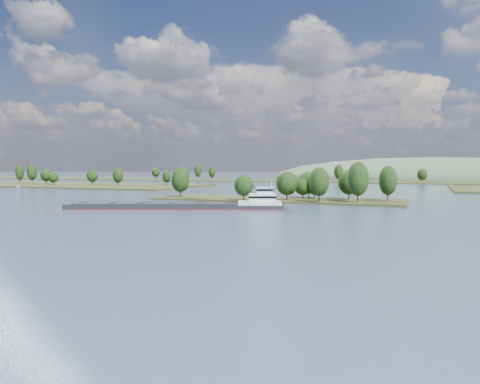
% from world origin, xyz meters
% --- Properties ---
extents(ground, '(1800.00, 1800.00, 0.00)m').
position_xyz_m(ground, '(0.00, 120.00, 0.00)').
color(ground, '#34455A').
rests_on(ground, ground).
extents(tree_island, '(100.00, 31.90, 15.93)m').
position_xyz_m(tree_island, '(7.66, 178.73, 4.48)').
color(tree_island, '#282F15').
rests_on(tree_island, ground).
extents(left_bank, '(300.00, 80.00, 15.58)m').
position_xyz_m(left_bank, '(-228.62, 260.15, 0.97)').
color(left_bank, '#282F15').
rests_on(left_bank, ground).
extents(back_shoreline, '(900.00, 60.00, 15.64)m').
position_xyz_m(back_shoreline, '(7.69, 399.82, 0.70)').
color(back_shoreline, '#282F15').
rests_on(back_shoreline, ground).
extents(hill_west, '(320.00, 160.00, 44.00)m').
position_xyz_m(hill_west, '(60.00, 500.00, 0.00)').
color(hill_west, '#42573C').
rests_on(hill_west, ground).
extents(cargo_barge, '(68.33, 32.11, 9.45)m').
position_xyz_m(cargo_barge, '(-14.56, 134.37, 1.19)').
color(cargo_barge, black).
rests_on(cargo_barge, ground).
extents(motorboat, '(5.95, 3.35, 2.17)m').
position_xyz_m(motorboat, '(-173.15, 214.37, 1.08)').
color(motorboat, silver).
rests_on(motorboat, ground).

